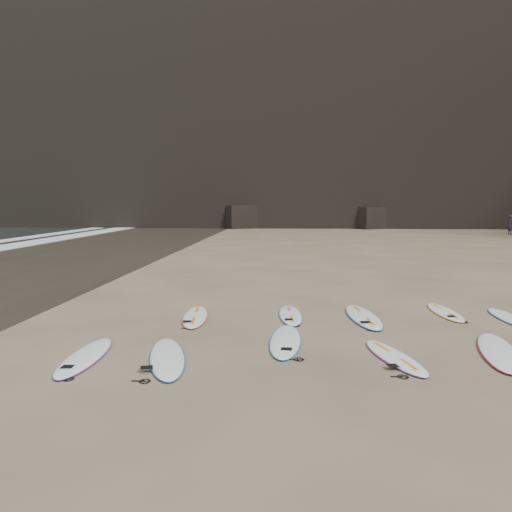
{
  "coord_description": "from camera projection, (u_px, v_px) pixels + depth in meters",
  "views": [
    {
      "loc": [
        -0.54,
        -9.67,
        2.92
      ],
      "look_at": [
        -1.38,
        3.23,
        1.5
      ],
      "focal_mm": 35.0,
      "sensor_mm": 36.0,
      "label": 1
    }
  ],
  "objects": [
    {
      "name": "ground",
      "position": [
        315.0,
        349.0,
        9.87
      ],
      "size": [
        240.0,
        240.0,
        0.0
      ],
      "primitive_type": "plane",
      "color": "#897559",
      "rests_on": "ground"
    },
    {
      "name": "surfboard_0",
      "position": [
        85.0,
        356.0,
        9.29
      ],
      "size": [
        0.69,
        2.49,
        0.09
      ],
      "primitive_type": "ellipsoid",
      "rotation": [
        0.0,
        0.0,
        0.04
      ],
      "color": "white",
      "rests_on": "ground"
    },
    {
      "name": "surfboard_9",
      "position": [
        509.0,
        318.0,
        12.41
      ],
      "size": [
        0.54,
        2.21,
        0.08
      ],
      "primitive_type": "ellipsoid",
      "rotation": [
        0.0,
        0.0,
        0.0
      ],
      "color": "white",
      "rests_on": "ground"
    },
    {
      "name": "surfboard_2",
      "position": [
        285.0,
        340.0,
        10.35
      ],
      "size": [
        0.71,
        2.59,
        0.09
      ],
      "primitive_type": "ellipsoid",
      "rotation": [
        0.0,
        0.0,
        -0.04
      ],
      "color": "white",
      "rests_on": "ground"
    },
    {
      "name": "surfboard_3",
      "position": [
        395.0,
        357.0,
        9.28
      ],
      "size": [
        1.1,
        2.31,
        0.08
      ],
      "primitive_type": "ellipsoid",
      "rotation": [
        0.0,
        0.0,
        0.26
      ],
      "color": "white",
      "rests_on": "ground"
    },
    {
      "name": "surfboard_7",
      "position": [
        363.0,
        316.0,
        12.5
      ],
      "size": [
        0.89,
        2.78,
        0.1
      ],
      "primitive_type": "ellipsoid",
      "rotation": [
        0.0,
        0.0,
        0.08
      ],
      "color": "white",
      "rests_on": "ground"
    },
    {
      "name": "surfboard_1",
      "position": [
        167.0,
        357.0,
        9.23
      ],
      "size": [
        1.26,
        2.65,
        0.09
      ],
      "primitive_type": "ellipsoid",
      "rotation": [
        0.0,
        0.0,
        0.26
      ],
      "color": "white",
      "rests_on": "ground"
    },
    {
      "name": "surfboard_4",
      "position": [
        498.0,
        351.0,
        9.61
      ],
      "size": [
        1.26,
        2.8,
        0.1
      ],
      "primitive_type": "ellipsoid",
      "rotation": [
        0.0,
        0.0,
        -0.23
      ],
      "color": "white",
      "rests_on": "ground"
    },
    {
      "name": "surfboard_6",
      "position": [
        290.0,
        315.0,
        12.71
      ],
      "size": [
        0.7,
        2.32,
        0.08
      ],
      "primitive_type": "ellipsoid",
      "rotation": [
        0.0,
        0.0,
        0.06
      ],
      "color": "white",
      "rests_on": "ground"
    },
    {
      "name": "person_a",
      "position": [
        510.0,
        225.0,
        43.89
      ],
      "size": [
        0.56,
        0.72,
        1.74
      ],
      "primitive_type": "imported",
      "rotation": [
        0.0,
        0.0,
        1.81
      ],
      "color": "#222328",
      "rests_on": "ground"
    },
    {
      "name": "surfboard_8",
      "position": [
        445.0,
        312.0,
        13.04
      ],
      "size": [
        0.65,
        2.27,
        0.08
      ],
      "primitive_type": "ellipsoid",
      "rotation": [
        0.0,
        0.0,
        0.05
      ],
      "color": "white",
      "rests_on": "ground"
    },
    {
      "name": "surfboard_5",
      "position": [
        195.0,
        316.0,
        12.52
      ],
      "size": [
        0.82,
        2.46,
        0.09
      ],
      "primitive_type": "ellipsoid",
      "rotation": [
        0.0,
        0.0,
        0.1
      ],
      "color": "white",
      "rests_on": "ground"
    }
  ]
}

